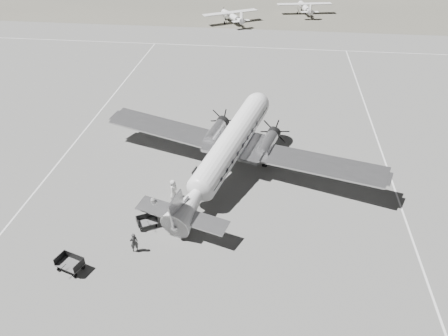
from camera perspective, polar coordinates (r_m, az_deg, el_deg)
ground at (r=34.99m, az=3.36°, el=-5.09°), size 260.00×260.00×0.00m
taxi_line_right at (r=36.59m, az=22.56°, el=-6.10°), size 0.15×80.00×0.01m
taxi_line_left at (r=47.34m, az=-18.06°, el=4.29°), size 0.15×60.00×0.01m
taxi_line_horizon at (r=70.83m, az=5.73°, el=15.34°), size 90.00×0.15×0.01m
dc3_airliner at (r=37.02m, az=0.37°, el=2.11°), size 30.90×25.73×5.05m
light_plane_left at (r=83.79m, az=0.99°, el=19.10°), size 13.48×12.81×2.19m
light_plane_right at (r=91.45m, az=10.50°, el=19.82°), size 12.20×10.63×2.22m
baggage_cart_near at (r=33.35m, az=-10.01°, el=-6.92°), size 1.90×1.73×0.88m
baggage_cart_far at (r=31.30m, az=-19.47°, el=-11.76°), size 2.11×1.78×1.02m
ground_crew at (r=31.31m, az=-11.67°, el=-9.49°), size 0.68×0.62×1.56m
ramp_agent at (r=33.70m, az=-9.08°, el=-5.19°), size 0.88×1.04×1.92m
passenger at (r=35.58m, az=-6.65°, el=-2.79°), size 0.70×0.94×1.74m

